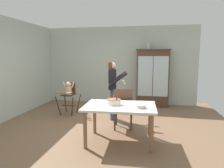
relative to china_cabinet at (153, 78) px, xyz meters
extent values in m
plane|color=brown|center=(-1.17, -2.37, -0.96)|extent=(6.24, 6.24, 0.00)
cube|color=beige|center=(-1.17, 0.26, 0.39)|extent=(5.32, 0.06, 2.70)
cube|color=beige|center=(-3.80, -2.37, 0.39)|extent=(0.06, 5.32, 2.70)
cube|color=#4C3323|center=(0.00, 0.00, -0.03)|extent=(1.05, 0.42, 1.87)
cube|color=#4C3323|center=(0.00, 0.00, 0.93)|extent=(1.11, 0.48, 0.04)
cube|color=silver|center=(-0.25, -0.21, 0.07)|extent=(0.47, 0.01, 1.31)
cube|color=silver|center=(0.25, -0.21, 0.07)|extent=(0.47, 0.01, 1.31)
cube|color=#4C3323|center=(0.00, 0.00, 0.07)|extent=(0.97, 0.36, 0.02)
cylinder|color=#B2B7B2|center=(-0.17, 0.00, 1.06)|extent=(0.13, 0.13, 0.22)
cylinder|color=#B2B7B2|center=(-0.17, 0.00, 1.19)|extent=(0.07, 0.07, 0.05)
cylinder|color=#4C3323|center=(-2.64, -1.66, -0.68)|extent=(0.14, 0.13, 0.56)
cylinder|color=#4C3323|center=(-2.20, -1.68, -0.68)|extent=(0.13, 0.14, 0.56)
cylinder|color=#4C3323|center=(-2.61, -1.22, -0.68)|extent=(0.13, 0.14, 0.56)
cylinder|color=#4C3323|center=(-2.17, -1.25, -0.68)|extent=(0.14, 0.13, 0.56)
cube|color=#4C3323|center=(-2.41, -1.45, -0.71)|extent=(0.42, 0.07, 0.02)
cube|color=#4C3323|center=(-2.41, -1.45, -0.39)|extent=(0.36, 0.36, 0.02)
cube|color=#4C3323|center=(-2.40, -1.30, -0.21)|extent=(0.31, 0.05, 0.34)
cube|color=brown|center=(-2.42, -1.72, -0.28)|extent=(0.45, 0.27, 0.02)
cylinder|color=beige|center=(-2.41, -1.43, -0.27)|extent=(0.17, 0.17, 0.22)
sphere|color=beige|center=(-2.41, -1.43, -0.09)|extent=(0.15, 0.15, 0.15)
cylinder|color=beige|center=(-2.55, -1.42, -0.10)|extent=(0.10, 0.05, 0.17)
cylinder|color=beige|center=(-2.27, -1.44, -0.10)|extent=(0.10, 0.05, 0.17)
cylinder|color=#3D4C6B|center=(-1.05, -1.78, -0.55)|extent=(0.11, 0.11, 0.82)
cylinder|color=#3D4C6B|center=(-1.08, -1.61, -0.55)|extent=(0.11, 0.11, 0.82)
cube|color=black|center=(-1.07, -1.69, 0.12)|extent=(0.26, 0.39, 0.52)
cube|color=white|center=(-0.96, -1.67, 0.12)|extent=(0.02, 0.06, 0.49)
sphere|color=beige|center=(-1.07, -1.69, 0.47)|extent=(0.19, 0.19, 0.19)
cube|color=brown|center=(-1.12, -1.70, 0.35)|extent=(0.13, 0.21, 0.44)
cylinder|color=black|center=(-0.89, -1.87, 0.14)|extent=(0.50, 0.16, 0.37)
sphere|color=beige|center=(-0.74, -1.84, 0.03)|extent=(0.08, 0.08, 0.08)
cylinder|color=black|center=(-0.96, -1.47, 0.14)|extent=(0.50, 0.16, 0.37)
sphere|color=beige|center=(-0.81, -1.44, 0.03)|extent=(0.08, 0.08, 0.08)
cube|color=silver|center=(-0.66, -3.10, -0.24)|extent=(1.40, 0.99, 0.04)
cylinder|color=brown|center=(-1.24, -3.50, -0.61)|extent=(0.07, 0.07, 0.70)
cylinder|color=brown|center=(-0.05, -3.46, -0.61)|extent=(0.07, 0.07, 0.70)
cylinder|color=brown|center=(-1.27, -2.75, -0.61)|extent=(0.07, 0.07, 0.70)
cylinder|color=brown|center=(-0.08, -2.70, -0.61)|extent=(0.07, 0.07, 0.70)
cylinder|color=white|center=(-0.79, -3.07, -0.17)|extent=(0.28, 0.28, 0.10)
cylinder|color=#935B3D|center=(-0.79, -3.07, -0.12)|extent=(0.27, 0.27, 0.01)
cylinder|color=#F2E5CC|center=(-0.79, -3.07, -0.08)|extent=(0.01, 0.01, 0.06)
cone|color=yellow|center=(-0.79, -3.07, -0.04)|extent=(0.02, 0.02, 0.02)
sphere|color=red|center=(-0.73, -3.10, -0.09)|extent=(0.04, 0.04, 0.04)
cylinder|color=#C6AD93|center=(-0.25, -3.24, -0.19)|extent=(0.18, 0.18, 0.05)
cylinder|color=#4C3323|center=(-0.52, -2.12, -0.74)|extent=(0.04, 0.04, 0.45)
cylinder|color=#4C3323|center=(-0.89, -2.14, -0.74)|extent=(0.04, 0.04, 0.45)
cylinder|color=#4C3323|center=(-0.49, -2.49, -0.74)|extent=(0.04, 0.04, 0.45)
cylinder|color=#4C3323|center=(-0.86, -2.51, -0.74)|extent=(0.04, 0.04, 0.45)
cube|color=#473D38|center=(-0.69, -2.32, -0.50)|extent=(0.47, 0.47, 0.03)
cube|color=#4C3323|center=(-0.68, -2.52, -0.24)|extent=(0.42, 0.07, 0.48)
cylinder|color=#4C3323|center=(-0.49, -2.50, -0.24)|extent=(0.03, 0.03, 0.48)
cylinder|color=#4C3323|center=(-0.87, -2.53, -0.24)|extent=(0.03, 0.03, 0.48)
camera|label=1|loc=(-0.12, -6.89, 0.72)|focal=32.50mm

